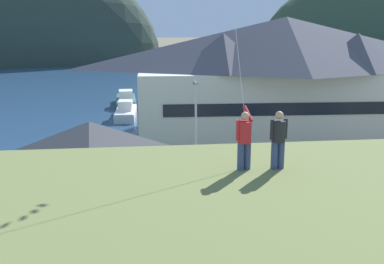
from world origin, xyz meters
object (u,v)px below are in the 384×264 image
moored_boat_inner_slip (126,112)px  parked_car_back_row_left (295,217)px  harbor_lodge (285,74)px  parking_light_pole (196,123)px  parked_car_lone_by_shed (227,185)px  storage_shed_near_lot (91,156)px  person_companion (278,138)px  parked_car_mid_row_center (322,179)px  person_kite_flyer (244,138)px  wharf_dock (154,108)px  storage_shed_waterside (227,116)px  moored_boat_wharfside (126,100)px  moored_boat_outer_mooring (180,101)px

moored_boat_inner_slip → parked_car_back_row_left: (9.51, -31.85, 0.34)m
harbor_lodge → parking_light_pole: 15.67m
moored_boat_inner_slip → parked_car_lone_by_shed: size_ratio=1.69×
moored_boat_inner_slip → parking_light_pole: (5.52, -21.80, 3.33)m
storage_shed_near_lot → person_companion: size_ratio=4.43×
storage_shed_near_lot → parked_car_mid_row_center: storage_shed_near_lot is taller
parked_car_back_row_left → harbor_lodge: bearing=74.3°
moored_boat_inner_slip → storage_shed_near_lot: bearing=-93.9°
parked_car_back_row_left → person_kite_flyer: bearing=-118.7°
wharf_dock → parked_car_lone_by_shed: bearing=-83.7°
storage_shed_near_lot → parking_light_pole: (7.18, 2.48, 1.53)m
harbor_lodge → person_kite_flyer: (-11.11, -30.89, 1.66)m
storage_shed_waterside → parking_light_pole: size_ratio=0.75×
moored_boat_inner_slip → parked_car_back_row_left: 33.25m
storage_shed_waterside → moored_boat_wharfside: 21.10m
wharf_dock → parked_car_mid_row_center: parked_car_mid_row_center is taller
harbor_lodge → storage_shed_waterside: bearing=-178.5°
moored_boat_wharfside → storage_shed_waterside: bearing=-61.2°
parked_car_back_row_left → parked_car_mid_row_center: bearing=56.1°
moored_boat_outer_mooring → moored_boat_wharfside: bearing=169.3°
moored_boat_wharfside → parking_light_pole: bearing=-79.3°
harbor_lodge → parked_car_lone_by_shed: (-8.79, -16.73, -5.03)m
wharf_dock → moored_boat_inner_slip: bearing=-129.6°
storage_shed_near_lot → wharf_dock: storage_shed_near_lot is taller
wharf_dock → parked_car_mid_row_center: bearing=-72.3°
moored_boat_outer_mooring → parked_car_back_row_left: size_ratio=1.68×
person_companion → person_kite_flyer: bearing=178.3°
harbor_lodge → moored_boat_outer_mooring: (-8.74, 16.96, -5.37)m
storage_shed_waterside → parked_car_back_row_left: storage_shed_waterside is taller
moored_boat_outer_mooring → person_companion: size_ratio=4.17×
wharf_dock → person_kite_flyer: (1.09, -45.10, 7.40)m
parked_car_lone_by_shed → person_kite_flyer: person_kite_flyer is taller
wharf_dock → moored_boat_wharfside: size_ratio=1.91×
moored_boat_inner_slip → parking_light_pole: bearing=-75.8°
wharf_dock → parked_car_back_row_left: 36.55m
wharf_dock → moored_boat_inner_slip: 5.45m
storage_shed_waterside → moored_boat_wharfside: (-10.15, 18.44, -1.34)m
storage_shed_near_lot → storage_shed_waterside: (11.65, 14.09, -0.45)m
parked_car_mid_row_center → person_kite_flyer: size_ratio=2.35×
moored_boat_wharfside → person_companion: bearing=-83.4°
storage_shed_near_lot → parked_car_mid_row_center: bearing=-7.9°
moored_boat_outer_mooring → parked_car_mid_row_center: 33.86m
wharf_dock → parking_light_pole: size_ratio=2.24×
storage_shed_waterside → parked_car_mid_row_center: (3.23, -16.15, -1.00)m
storage_shed_waterside → parked_car_mid_row_center: storage_shed_waterside is taller
storage_shed_waterside → wharf_dock: 15.87m
parked_car_lone_by_shed → parking_light_pole: size_ratio=0.62×
harbor_lodge → storage_shed_near_lot: size_ratio=3.91×
person_kite_flyer → storage_shed_near_lot: bearing=110.5°
storage_shed_near_lot → parking_light_pole: bearing=19.0°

